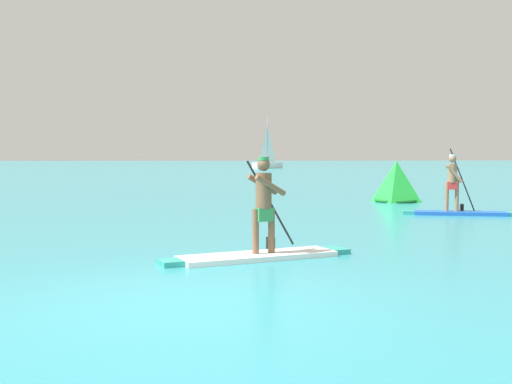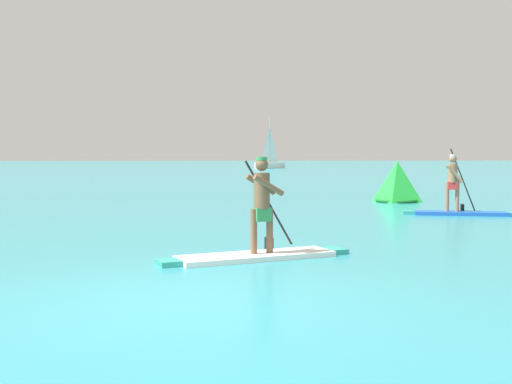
{
  "view_description": "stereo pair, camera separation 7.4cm",
  "coord_description": "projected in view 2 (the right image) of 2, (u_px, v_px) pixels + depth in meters",
  "views": [
    {
      "loc": [
        -0.04,
        -6.82,
        1.66
      ],
      "look_at": [
        2.04,
        9.24,
        0.69
      ],
      "focal_mm": 42.26,
      "sensor_mm": 36.0,
      "label": 1
    },
    {
      "loc": [
        0.03,
        -6.83,
        1.66
      ],
      "look_at": [
        2.04,
        9.24,
        0.69
      ],
      "focal_mm": 42.26,
      "sensor_mm": 36.0,
      "label": 2
    }
  ],
  "objects": [
    {
      "name": "sailboat_right_horizon",
      "position": [
        270.0,
        161.0,
        82.37
      ],
      "size": [
        4.51,
        3.63,
        7.0
      ],
      "rotation": [
        0.0,
        0.0,
        3.76
      ],
      "color": "white",
      "rests_on": "ground"
    },
    {
      "name": "paddleboarder_far_right",
      "position": [
        458.0,
        202.0,
        16.97
      ],
      "size": [
        3.15,
        1.31,
        1.92
      ],
      "rotation": [
        0.0,
        0.0,
        -0.29
      ],
      "color": "blue",
      "rests_on": "ground"
    },
    {
      "name": "race_marker_buoy",
      "position": [
        397.0,
        183.0,
        21.85
      ],
      "size": [
        1.79,
        1.79,
        1.49
      ],
      "color": "green",
      "rests_on": "ground"
    },
    {
      "name": "ground",
      "position": [
        179.0,
        302.0,
        6.86
      ],
      "size": [
        440.0,
        440.0,
        0.0
      ],
      "primitive_type": "plane",
      "color": "teal"
    },
    {
      "name": "paddleboarder_mid_center",
      "position": [
        259.0,
        237.0,
        9.75
      ],
      "size": [
        3.23,
        1.45,
        1.7
      ],
      "rotation": [
        0.0,
        0.0,
        0.3
      ],
      "color": "white",
      "rests_on": "ground"
    }
  ]
}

